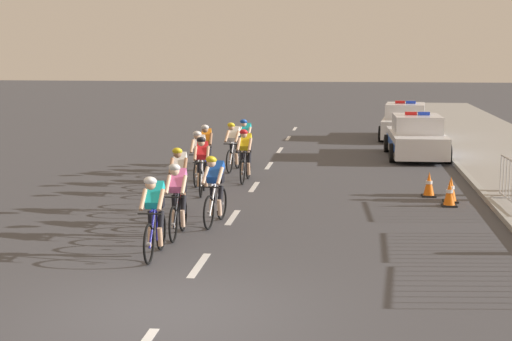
{
  "coord_description": "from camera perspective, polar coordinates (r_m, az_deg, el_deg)",
  "views": [
    {
      "loc": [
        2.57,
        -10.7,
        3.75
      ],
      "look_at": [
        0.55,
        6.38,
        1.1
      ],
      "focal_mm": 55.83,
      "sensor_mm": 36.0,
      "label": 1
    }
  ],
  "objects": [
    {
      "name": "cyclist_ninth",
      "position": [
        24.46,
        -1.63,
        1.79
      ],
      "size": [
        0.45,
        1.72,
        1.56
      ],
      "color": "black",
      "rests_on": "ground"
    },
    {
      "name": "police_car_second",
      "position": [
        33.88,
        10.62,
        3.4
      ],
      "size": [
        2.32,
        4.55,
        1.59
      ],
      "color": "silver",
      "rests_on": "ground"
    },
    {
      "name": "cyclist_fifth",
      "position": [
        20.58,
        -3.88,
        0.45
      ],
      "size": [
        0.45,
        1.72,
        1.56
      ],
      "color": "black",
      "rests_on": "ground"
    },
    {
      "name": "police_car_nearest",
      "position": [
        28.06,
        11.41,
        2.3
      ],
      "size": [
        2.07,
        4.44,
        1.59
      ],
      "color": "silver",
      "rests_on": "ground"
    },
    {
      "name": "cyclist_fourth",
      "position": [
        18.44,
        -5.5,
        -0.53
      ],
      "size": [
        0.43,
        1.72,
        1.56
      ],
      "color": "black",
      "rests_on": "ground"
    },
    {
      "name": "cyclist_tenth",
      "position": [
        25.58,
        -0.77,
        2.1
      ],
      "size": [
        0.44,
        1.72,
        1.56
      ],
      "color": "black",
      "rests_on": "ground"
    },
    {
      "name": "cyclist_lead",
      "position": [
        14.44,
        -7.29,
        -3.16
      ],
      "size": [
        0.42,
        1.72,
        1.56
      ],
      "color": "black",
      "rests_on": "ground"
    },
    {
      "name": "crowd_barrier_rear",
      "position": [
        19.26,
        17.9,
        -0.94
      ],
      "size": [
        0.61,
        2.32,
        1.07
      ],
      "color": "#B7BABF",
      "rests_on": "sidewalk_slab"
    },
    {
      "name": "kerb_edge",
      "position": [
        25.21,
        14.49,
        0.07
      ],
      "size": [
        0.16,
        60.0,
        0.13
      ],
      "primitive_type": "cube",
      "color": "#9E9E99",
      "rests_on": "ground"
    },
    {
      "name": "cyclist_seventh",
      "position": [
        23.8,
        -3.59,
        1.59
      ],
      "size": [
        0.44,
        1.72,
        1.56
      ],
      "color": "black",
      "rests_on": "ground"
    },
    {
      "name": "traffic_cone_mid",
      "position": [
        20.11,
        13.79,
        -1.35
      ],
      "size": [
        0.36,
        0.36,
        0.64
      ],
      "color": "black",
      "rests_on": "ground"
    },
    {
      "name": "cyclist_eighth",
      "position": [
        22.42,
        -0.77,
        1.16
      ],
      "size": [
        0.42,
        1.72,
        1.56
      ],
      "color": "black",
      "rests_on": "ground"
    },
    {
      "name": "traffic_cone_near",
      "position": [
        20.75,
        12.29,
        -0.99
      ],
      "size": [
        0.36,
        0.36,
        0.64
      ],
      "color": "black",
      "rests_on": "ground"
    },
    {
      "name": "traffic_cone_far",
      "position": [
        19.58,
        13.7,
        -1.61
      ],
      "size": [
        0.36,
        0.36,
        0.64
      ],
      "color": "black",
      "rests_on": "ground"
    },
    {
      "name": "ground_plane",
      "position": [
        11.62,
        -6.48,
        -10.11
      ],
      "size": [
        160.0,
        160.0,
        0.0
      ],
      "primitive_type": "plane",
      "color": "#424247"
    },
    {
      "name": "cyclist_third",
      "position": [
        16.98,
        -2.96,
        -1.3
      ],
      "size": [
        0.45,
        1.72,
        1.56
      ],
      "color": "black",
      "rests_on": "ground"
    },
    {
      "name": "lane_markings_centre",
      "position": [
        23.69,
        0.44,
        -0.35
      ],
      "size": [
        0.14,
        29.6,
        0.01
      ],
      "color": "white",
      "rests_on": "ground"
    },
    {
      "name": "cyclist_second",
      "position": [
        15.94,
        -5.63,
        -2.0
      ],
      "size": [
        0.42,
        1.72,
        1.56
      ],
      "color": "black",
      "rests_on": "ground"
    },
    {
      "name": "cyclist_sixth",
      "position": [
        22.04,
        -4.1,
        1.0
      ],
      "size": [
        0.42,
        1.72,
        1.56
      ],
      "color": "black",
      "rests_on": "ground"
    }
  ]
}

